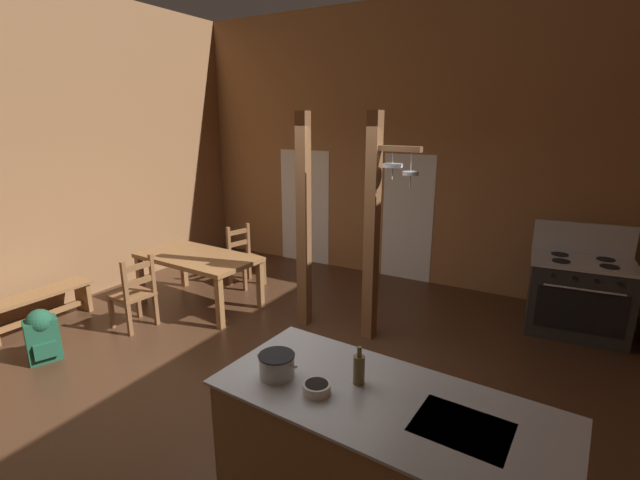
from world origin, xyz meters
name	(u,v)px	position (x,y,z in m)	size (l,w,h in m)	color
ground_plane	(260,376)	(0.00, 0.00, -0.05)	(7.89, 7.85, 0.10)	#422819
wall_back	(391,146)	(0.00, 3.59, 2.16)	(7.89, 0.14, 4.32)	#93663F
wall_left	(33,152)	(-3.62, 0.00, 2.16)	(0.14, 7.85, 4.32)	#93663F
glazed_door_back_left	(305,207)	(-1.60, 3.52, 1.02)	(1.00, 0.01, 2.05)	white
glazed_panel_back_right	(407,218)	(0.35, 3.52, 1.02)	(0.84, 0.01, 2.05)	white
kitchen_island	(382,461)	(1.78, -1.05, 0.46)	(2.22, 1.10, 0.91)	olive
stove_range	(578,295)	(2.85, 2.70, 0.48)	(1.20, 0.90, 1.32)	#262626
support_post_with_pot_rack	(374,223)	(0.70, 1.31, 1.42)	(0.63, 0.24, 2.67)	brown
support_post_center	(304,223)	(-0.22, 1.25, 1.34)	(0.14, 0.14, 2.67)	brown
dining_table	(198,261)	(-1.81, 1.01, 0.65)	(1.75, 1.00, 0.74)	olive
ladderback_chair_near_window	(134,294)	(-2.00, 0.08, 0.45)	(0.48, 0.48, 0.95)	brown
ladderback_chair_by_post	(244,257)	(-1.80, 2.00, 0.45)	(0.53, 0.53, 0.95)	brown
bench_along_left_wall	(39,303)	(-3.13, -0.49, 0.30)	(0.40, 1.28, 0.44)	olive
backpack	(42,334)	(-2.21, -0.97, 0.31)	(0.37, 0.38, 0.60)	#1E5138
stockpot_on_counter	(277,365)	(1.05, -1.16, 0.99)	(0.31, 0.24, 0.16)	#B7BABF
mixing_bowl_on_counter	(317,388)	(1.38, -1.20, 0.94)	(0.18, 0.18, 0.06)	silver
bottle_tall_on_counter	(359,369)	(1.57, -0.97, 1.02)	(0.08, 0.08, 0.26)	brown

